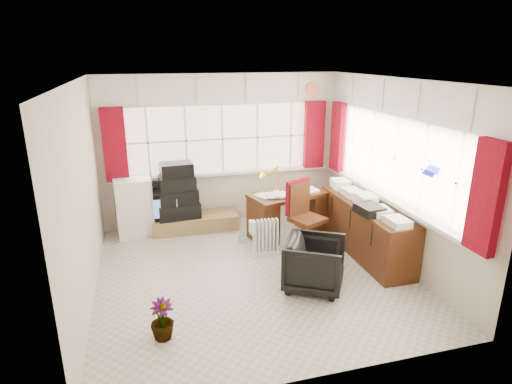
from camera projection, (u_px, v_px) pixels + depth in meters
ground at (254, 274)px, 5.70m from camera, size 4.00×4.00×0.00m
room_walls at (253, 164)px, 5.23m from camera, size 4.00×4.00×4.00m
window_back at (224, 169)px, 7.19m from camera, size 3.70×0.12×3.60m
window_right at (389, 194)px, 5.89m from camera, size 0.12×3.70×3.60m
curtains at (297, 148)px, 6.33m from camera, size 3.83×3.83×1.15m
overhead_cabinets at (301, 93)px, 6.15m from camera, size 3.98×3.98×0.48m
desk at (288, 212)px, 6.80m from camera, size 1.34×0.90×0.74m
desk_lamp at (277, 174)px, 6.67m from camera, size 0.16×0.13×0.44m
task_chair at (302, 214)px, 6.22m from camera, size 0.59×0.61×1.07m
office_chair at (315, 264)px, 5.27m from camera, size 0.96×0.95×0.65m
radiator at (265, 241)px, 6.14m from camera, size 0.37×0.15×0.55m
credenza at (365, 227)px, 6.19m from camera, size 0.50×2.00×0.85m
file_tray at (369, 210)px, 5.70m from camera, size 0.32×0.40×0.12m
tv_bench at (195, 222)px, 7.10m from camera, size 1.40×0.50×0.25m
crt_tv at (166, 204)px, 6.92m from camera, size 0.54×0.51×0.44m
hifi_stack at (178, 193)px, 6.86m from camera, size 0.70×0.48×0.91m
mini_fridge at (134, 206)px, 6.83m from camera, size 0.60×0.60×0.94m
spray_bottle_a at (179, 225)px, 6.97m from camera, size 0.11×0.11×0.26m
spray_bottle_b at (241, 236)px, 6.64m from camera, size 0.11×0.11×0.20m
flower_vase at (162, 320)px, 4.34m from camera, size 0.30×0.30×0.43m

